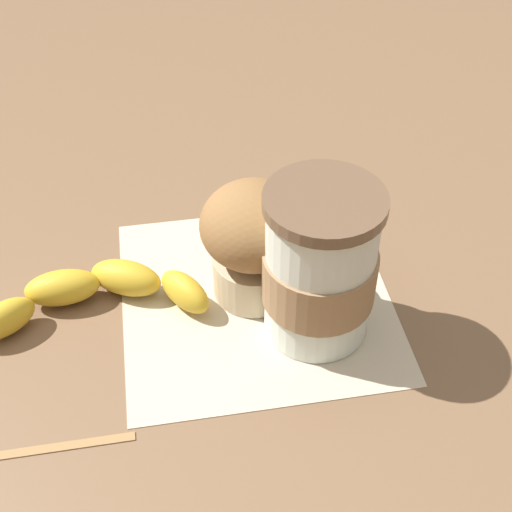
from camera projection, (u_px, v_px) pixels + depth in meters
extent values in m
plane|color=brown|center=(256.00, 298.00, 0.61)|extent=(3.00, 3.00, 0.00)
cube|color=beige|center=(256.00, 298.00, 0.61)|extent=(0.24, 0.24, 0.00)
cylinder|color=silver|center=(319.00, 270.00, 0.55)|extent=(0.08, 0.08, 0.12)
cylinder|color=brown|center=(325.00, 202.00, 0.50)|extent=(0.09, 0.09, 0.01)
cylinder|color=#997551|center=(319.00, 275.00, 0.55)|extent=(0.09, 0.09, 0.04)
cylinder|color=beige|center=(259.00, 272.00, 0.61)|extent=(0.07, 0.07, 0.04)
ellipsoid|color=olive|center=(259.00, 225.00, 0.57)|extent=(0.09, 0.09, 0.07)
ellipsoid|color=gold|center=(185.00, 290.00, 0.60)|extent=(0.05, 0.06, 0.03)
ellipsoid|color=gold|center=(126.00, 278.00, 0.61)|extent=(0.07, 0.05, 0.03)
ellipsoid|color=gold|center=(62.00, 288.00, 0.60)|extent=(0.07, 0.04, 0.03)
ellipsoid|color=gold|center=(4.00, 319.00, 0.57)|extent=(0.06, 0.05, 0.03)
cube|color=#9E7547|center=(57.00, 447.00, 0.51)|extent=(0.11, 0.01, 0.00)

